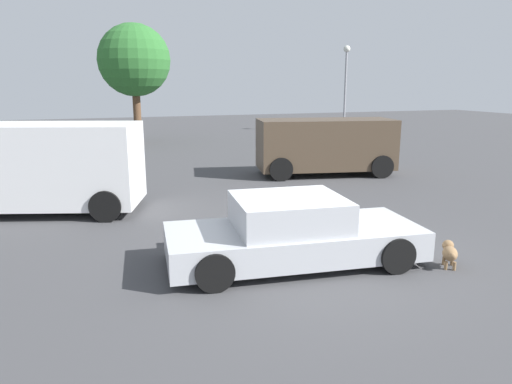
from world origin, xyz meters
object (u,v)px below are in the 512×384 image
object	(u,v)px
van_white	(36,165)
suv_dark	(326,145)
sedan_foreground	(292,233)
light_post_near	(346,73)
dog	(449,252)

from	to	relation	value
van_white	suv_dark	xyz separation A→B (m)	(9.27, 2.01, -0.13)
sedan_foreground	light_post_near	distance (m)	24.73
sedan_foreground	light_post_near	xyz separation A→B (m)	(13.16, 20.67, 3.32)
dog	van_white	world-z (taller)	van_white
sedan_foreground	dog	bearing A→B (deg)	-17.13
dog	light_post_near	bearing A→B (deg)	6.82
van_white	suv_dark	distance (m)	9.49
dog	light_post_near	distance (m)	24.50
dog	van_white	xyz separation A→B (m)	(-7.19, 6.57, 0.94)
dog	sedan_foreground	bearing A→B (deg)	99.06
suv_dark	light_post_near	bearing A→B (deg)	69.17
dog	suv_dark	xyz separation A→B (m)	(2.08, 8.58, 0.81)
sedan_foreground	van_white	world-z (taller)	van_white
light_post_near	suv_dark	bearing A→B (deg)	-122.75
sedan_foreground	dog	xyz separation A→B (m)	(2.58, -1.13, -0.30)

